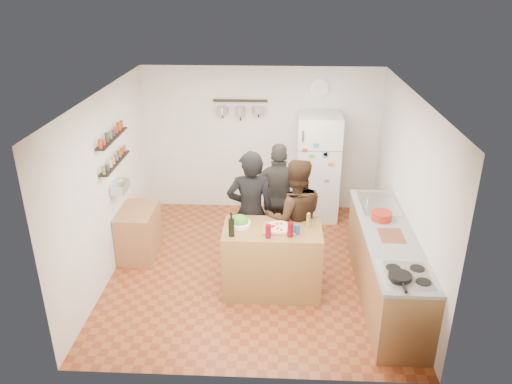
# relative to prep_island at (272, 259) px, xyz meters

# --- Properties ---
(room_shell) EXTENTS (4.20, 4.20, 4.20)m
(room_shell) POSITION_rel_prep_island_xyz_m (-0.24, 0.88, 0.79)
(room_shell) COLOR brown
(room_shell) RESTS_ON ground
(prep_island) EXTENTS (1.25, 0.72, 0.91)m
(prep_island) POSITION_rel_prep_island_xyz_m (0.00, 0.00, 0.00)
(prep_island) COLOR olive
(prep_island) RESTS_ON floor
(pizza_board) EXTENTS (0.42, 0.34, 0.02)m
(pizza_board) POSITION_rel_prep_island_xyz_m (0.08, -0.02, 0.47)
(pizza_board) COLOR olive
(pizza_board) RESTS_ON prep_island
(pizza) EXTENTS (0.34, 0.34, 0.02)m
(pizza) POSITION_rel_prep_island_xyz_m (0.08, -0.02, 0.48)
(pizza) COLOR beige
(pizza) RESTS_ON pizza_board
(salad_bowl) EXTENTS (0.27, 0.27, 0.05)m
(salad_bowl) POSITION_rel_prep_island_xyz_m (-0.42, 0.05, 0.48)
(salad_bowl) COLOR white
(salad_bowl) RESTS_ON prep_island
(wine_bottle) EXTENTS (0.08, 0.08, 0.23)m
(wine_bottle) POSITION_rel_prep_island_xyz_m (-0.50, -0.22, 0.57)
(wine_bottle) COLOR black
(wine_bottle) RESTS_ON prep_island
(wine_glass_near) EXTENTS (0.07, 0.07, 0.17)m
(wine_glass_near) POSITION_rel_prep_island_xyz_m (-0.05, -0.24, 0.54)
(wine_glass_near) COLOR #5C0718
(wine_glass_near) RESTS_ON prep_island
(wine_glass_far) EXTENTS (0.08, 0.08, 0.19)m
(wine_glass_far) POSITION_rel_prep_island_xyz_m (0.22, -0.20, 0.55)
(wine_glass_far) COLOR #58070F
(wine_glass_far) RESTS_ON prep_island
(pepper_mill) EXTENTS (0.05, 0.05, 0.16)m
(pepper_mill) POSITION_rel_prep_island_xyz_m (0.45, 0.05, 0.54)
(pepper_mill) COLOR olive
(pepper_mill) RESTS_ON prep_island
(salt_canister) EXTENTS (0.07, 0.07, 0.12)m
(salt_canister) POSITION_rel_prep_island_xyz_m (0.30, -0.12, 0.51)
(salt_canister) COLOR navy
(salt_canister) RESTS_ON prep_island
(person_left) EXTENTS (0.68, 0.48, 1.77)m
(person_left) POSITION_rel_prep_island_xyz_m (-0.31, 0.50, 0.43)
(person_left) COLOR black
(person_left) RESTS_ON floor
(person_center) EXTENTS (0.90, 0.75, 1.69)m
(person_center) POSITION_rel_prep_island_xyz_m (0.29, 0.42, 0.39)
(person_center) COLOR black
(person_center) RESTS_ON floor
(person_back) EXTENTS (1.00, 0.46, 1.68)m
(person_back) POSITION_rel_prep_island_xyz_m (0.08, 1.08, 0.38)
(person_back) COLOR #2B2926
(person_back) RESTS_ON floor
(counter_run) EXTENTS (0.63, 2.63, 0.90)m
(counter_run) POSITION_rel_prep_island_xyz_m (1.46, -0.06, -0.01)
(counter_run) COLOR #9E7042
(counter_run) RESTS_ON floor
(stove_top) EXTENTS (0.60, 0.62, 0.02)m
(stove_top) POSITION_rel_prep_island_xyz_m (1.46, -1.01, 0.46)
(stove_top) COLOR white
(stove_top) RESTS_ON counter_run
(skillet) EXTENTS (0.25, 0.25, 0.05)m
(skillet) POSITION_rel_prep_island_xyz_m (1.36, -1.08, 0.49)
(skillet) COLOR black
(skillet) RESTS_ON stove_top
(sink) EXTENTS (0.50, 0.80, 0.03)m
(sink) POSITION_rel_prep_island_xyz_m (1.46, 0.79, 0.46)
(sink) COLOR silver
(sink) RESTS_ON counter_run
(cutting_board) EXTENTS (0.30, 0.40, 0.02)m
(cutting_board) POSITION_rel_prep_island_xyz_m (1.46, -0.14, 0.46)
(cutting_board) COLOR #985637
(cutting_board) RESTS_ON counter_run
(red_bowl) EXTENTS (0.27, 0.27, 0.11)m
(red_bowl) POSITION_rel_prep_island_xyz_m (1.41, 0.29, 0.52)
(red_bowl) COLOR #A12712
(red_bowl) RESTS_ON counter_run
(fridge) EXTENTS (0.70, 0.68, 1.80)m
(fridge) POSITION_rel_prep_island_xyz_m (0.71, 2.24, 0.45)
(fridge) COLOR white
(fridge) RESTS_ON floor
(wall_clock) EXTENTS (0.30, 0.03, 0.30)m
(wall_clock) POSITION_rel_prep_island_xyz_m (0.71, 2.57, 1.69)
(wall_clock) COLOR silver
(wall_clock) RESTS_ON back_wall
(spice_shelf_lower) EXTENTS (0.12, 1.00, 0.02)m
(spice_shelf_lower) POSITION_rel_prep_island_xyz_m (-2.17, 0.69, 1.04)
(spice_shelf_lower) COLOR black
(spice_shelf_lower) RESTS_ON left_wall
(spice_shelf_upper) EXTENTS (0.12, 1.00, 0.02)m
(spice_shelf_upper) POSITION_rel_prep_island_xyz_m (-2.17, 0.69, 1.40)
(spice_shelf_upper) COLOR black
(spice_shelf_upper) RESTS_ON left_wall
(produce_basket) EXTENTS (0.18, 0.35, 0.14)m
(produce_basket) POSITION_rel_prep_island_xyz_m (-2.14, 0.69, 0.69)
(produce_basket) COLOR silver
(produce_basket) RESTS_ON left_wall
(side_table) EXTENTS (0.50, 0.80, 0.73)m
(side_table) POSITION_rel_prep_island_xyz_m (-1.98, 0.81, -0.09)
(side_table) COLOR #A57145
(side_table) RESTS_ON floor
(pot_rack) EXTENTS (0.90, 0.04, 0.04)m
(pot_rack) POSITION_rel_prep_island_xyz_m (-0.59, 2.49, 1.49)
(pot_rack) COLOR black
(pot_rack) RESTS_ON back_wall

